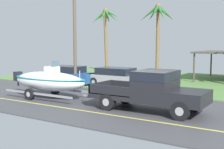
# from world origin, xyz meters

# --- Properties ---
(ground) EXTENTS (36.00, 22.00, 0.11)m
(ground) POSITION_xyz_m (0.00, 8.38, -0.01)
(ground) COLOR #424247
(pickup_truck_towing) EXTENTS (5.70, 2.08, 1.93)m
(pickup_truck_towing) POSITION_xyz_m (0.39, -0.19, 1.06)
(pickup_truck_towing) COLOR black
(pickup_truck_towing) RESTS_ON ground
(boat_on_trailer) EXTENTS (6.25, 2.29, 2.18)m
(boat_on_trailer) POSITION_xyz_m (-6.31, -0.19, 1.00)
(boat_on_trailer) COLOR gray
(boat_on_trailer) RESTS_ON ground
(parked_sedan_near) EXTENTS (4.68, 1.89, 1.38)m
(parked_sedan_near) POSITION_xyz_m (-5.27, 5.84, 0.67)
(parked_sedan_near) COLOR #99999E
(parked_sedan_near) RESTS_ON ground
(parked_sedan_far) EXTENTS (4.56, 1.84, 1.38)m
(parked_sedan_far) POSITION_xyz_m (-9.38, 5.26, 0.67)
(parked_sedan_far) COLOR #234C89
(parked_sedan_far) RESTS_ON ground
(palm_tree_near_left) EXTENTS (2.98, 2.70, 6.70)m
(palm_tree_near_left) POSITION_xyz_m (-4.98, 12.34, 5.11)
(palm_tree_near_left) COLOR brown
(palm_tree_near_left) RESTS_ON ground
(palm_tree_near_right) EXTENTS (3.33, 3.02, 6.94)m
(palm_tree_near_right) POSITION_xyz_m (-11.92, 14.39, 5.29)
(palm_tree_near_right) COLOR brown
(palm_tree_near_right) RESTS_ON ground
(utility_pole) EXTENTS (0.24, 1.80, 7.28)m
(utility_pole) POSITION_xyz_m (-8.20, 4.56, 3.79)
(utility_pole) COLOR brown
(utility_pole) RESTS_ON ground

